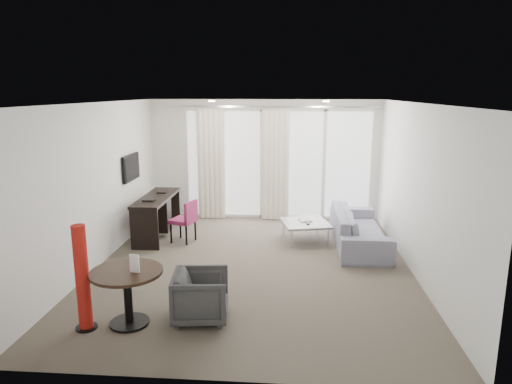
# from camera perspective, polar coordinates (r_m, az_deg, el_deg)

# --- Properties ---
(floor) EXTENTS (5.00, 6.00, 0.00)m
(floor) POSITION_cam_1_polar(r_m,az_deg,el_deg) (7.47, -0.36, -9.27)
(floor) COLOR brown
(floor) RESTS_ON ground
(ceiling) EXTENTS (5.00, 6.00, 0.00)m
(ceiling) POSITION_cam_1_polar(r_m,az_deg,el_deg) (6.94, -0.39, 11.08)
(ceiling) COLOR white
(ceiling) RESTS_ON ground
(wall_left) EXTENTS (0.00, 6.00, 2.60)m
(wall_left) POSITION_cam_1_polar(r_m,az_deg,el_deg) (7.71, -19.22, 0.79)
(wall_left) COLOR silver
(wall_left) RESTS_ON ground
(wall_right) EXTENTS (0.00, 6.00, 2.60)m
(wall_right) POSITION_cam_1_polar(r_m,az_deg,el_deg) (7.33, 19.51, 0.19)
(wall_right) COLOR silver
(wall_right) RESTS_ON ground
(wall_front) EXTENTS (5.00, 0.00, 2.60)m
(wall_front) POSITION_cam_1_polar(r_m,az_deg,el_deg) (4.22, -3.78, -7.94)
(wall_front) COLOR silver
(wall_front) RESTS_ON ground
(window_panel) EXTENTS (4.00, 0.02, 2.38)m
(window_panel) POSITION_cam_1_polar(r_m,az_deg,el_deg) (10.03, 2.76, 3.48)
(window_panel) COLOR white
(window_panel) RESTS_ON ground
(window_frame) EXTENTS (4.10, 0.06, 2.44)m
(window_frame) POSITION_cam_1_polar(r_m,az_deg,el_deg) (10.01, 2.76, 3.47)
(window_frame) COLOR white
(window_frame) RESTS_ON ground
(curtain_left) EXTENTS (0.60, 0.20, 2.38)m
(curtain_left) POSITION_cam_1_polar(r_m,az_deg,el_deg) (10.01, -5.61, 3.42)
(curtain_left) COLOR #EDE6CD
(curtain_left) RESTS_ON ground
(curtain_right) EXTENTS (0.60, 0.20, 2.38)m
(curtain_right) POSITION_cam_1_polar(r_m,az_deg,el_deg) (9.87, 2.44, 3.33)
(curtain_right) COLOR #EDE6CD
(curtain_right) RESTS_ON ground
(curtain_track) EXTENTS (4.80, 0.04, 0.04)m
(curtain_track) POSITION_cam_1_polar(r_m,az_deg,el_deg) (9.76, 1.01, 10.62)
(curtain_track) COLOR #B2B2B7
(curtain_track) RESTS_ON ceiling
(downlight_a) EXTENTS (0.12, 0.12, 0.02)m
(downlight_a) POSITION_cam_1_polar(r_m,az_deg,el_deg) (8.64, -5.56, 11.25)
(downlight_a) COLOR #FFE0B2
(downlight_a) RESTS_ON ceiling
(downlight_b) EXTENTS (0.12, 0.12, 0.02)m
(downlight_b) POSITION_cam_1_polar(r_m,az_deg,el_deg) (8.54, 8.74, 11.15)
(downlight_b) COLOR #FFE0B2
(downlight_b) RESTS_ON ceiling
(desk) EXTENTS (0.53, 1.69, 0.79)m
(desk) POSITION_cam_1_polar(r_m,az_deg,el_deg) (9.04, -12.25, -3.02)
(desk) COLOR black
(desk) RESTS_ON floor
(tv) EXTENTS (0.05, 0.80, 0.50)m
(tv) POSITION_cam_1_polar(r_m,az_deg,el_deg) (9.01, -15.36, 2.98)
(tv) COLOR black
(tv) RESTS_ON wall_left
(desk_chair) EXTENTS (0.54, 0.52, 0.80)m
(desk_chair) POSITION_cam_1_polar(r_m,az_deg,el_deg) (8.63, -9.12, -3.61)
(desk_chair) COLOR #8F2553
(desk_chair) RESTS_ON floor
(round_table) EXTENTS (0.89, 0.89, 0.69)m
(round_table) POSITION_cam_1_polar(r_m,az_deg,el_deg) (5.84, -15.70, -12.58)
(round_table) COLOR black
(round_table) RESTS_ON floor
(menu_card) EXTENTS (0.12, 0.04, 0.22)m
(menu_card) POSITION_cam_1_polar(r_m,az_deg,el_deg) (5.62, -14.90, -9.37)
(menu_card) COLOR white
(menu_card) RESTS_ON round_table
(red_lamp) EXTENTS (0.34, 0.34, 1.28)m
(red_lamp) POSITION_cam_1_polar(r_m,az_deg,el_deg) (5.78, -20.89, -10.01)
(red_lamp) COLOR #A91A12
(red_lamp) RESTS_ON floor
(tub_armchair) EXTENTS (0.74, 0.72, 0.61)m
(tub_armchair) POSITION_cam_1_polar(r_m,az_deg,el_deg) (5.79, -6.90, -12.79)
(tub_armchair) COLOR #333334
(tub_armchair) RESTS_ON floor
(coffee_table) EXTENTS (1.00, 1.00, 0.37)m
(coffee_table) POSITION_cam_1_polar(r_m,az_deg,el_deg) (8.66, 6.15, -4.93)
(coffee_table) COLOR gray
(coffee_table) RESTS_ON floor
(remote) EXTENTS (0.07, 0.16, 0.02)m
(remote) POSITION_cam_1_polar(r_m,az_deg,el_deg) (8.51, 6.45, -4.04)
(remote) COLOR black
(remote) RESTS_ON coffee_table
(magazine) EXTENTS (0.29, 0.33, 0.02)m
(magazine) POSITION_cam_1_polar(r_m,az_deg,el_deg) (8.71, 6.15, -3.64)
(magazine) COLOR gray
(magazine) RESTS_ON coffee_table
(sofa) EXTENTS (0.87, 2.23, 0.65)m
(sofa) POSITION_cam_1_polar(r_m,az_deg,el_deg) (8.56, 12.74, -4.41)
(sofa) COLOR gray
(sofa) RESTS_ON floor
(terrace_slab) EXTENTS (5.60, 3.00, 0.12)m
(terrace_slab) POSITION_cam_1_polar(r_m,az_deg,el_deg) (11.76, 2.91, -1.43)
(terrace_slab) COLOR #4D4D50
(terrace_slab) RESTS_ON ground
(rattan_chair_a) EXTENTS (0.78, 0.78, 0.87)m
(rattan_chair_a) POSITION_cam_1_polar(r_m,az_deg,el_deg) (11.28, 3.70, 0.54)
(rattan_chair_a) COLOR brown
(rattan_chair_a) RESTS_ON terrace_slab
(rattan_chair_b) EXTENTS (0.58, 0.58, 0.79)m
(rattan_chair_b) POSITION_cam_1_polar(r_m,az_deg,el_deg) (11.29, 12.08, 0.08)
(rattan_chair_b) COLOR brown
(rattan_chair_b) RESTS_ON terrace_slab
(rattan_table) EXTENTS (0.58, 0.58, 0.49)m
(rattan_table) POSITION_cam_1_polar(r_m,az_deg,el_deg) (11.05, 10.49, -0.90)
(rattan_table) COLOR brown
(rattan_table) RESTS_ON terrace_slab
(balustrade) EXTENTS (5.50, 0.06, 1.05)m
(balustrade) POSITION_cam_1_polar(r_m,az_deg,el_deg) (13.07, 3.11, 2.49)
(balustrade) COLOR #B2B2B7
(balustrade) RESTS_ON terrace_slab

